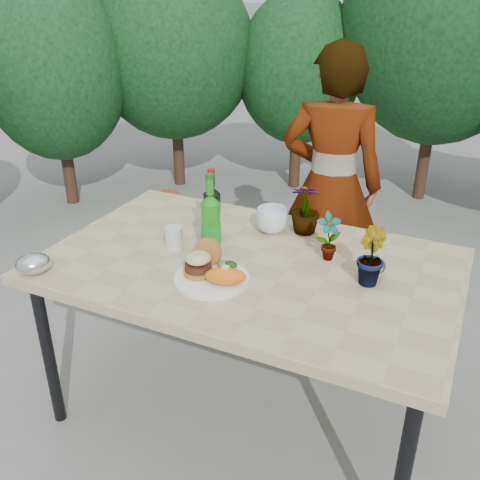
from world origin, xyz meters
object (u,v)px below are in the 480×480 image
at_px(person, 331,186).
at_px(dinner_plate, 212,279).
at_px(wine_bottle, 212,214).
at_px(patio_table, 249,274).

bearing_deg(person, dinner_plate, 74.58).
bearing_deg(dinner_plate, person, 84.69).
height_order(dinner_plate, wine_bottle, wine_bottle).
height_order(patio_table, person, person).
bearing_deg(dinner_plate, patio_table, 72.20).
relative_size(patio_table, dinner_plate, 5.71).
distance_m(patio_table, dinner_plate, 0.21).
xyz_separation_m(patio_table, person, (0.05, 0.97, 0.06)).
bearing_deg(wine_bottle, person, 60.30).
xyz_separation_m(dinner_plate, person, (0.11, 1.17, -0.01)).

